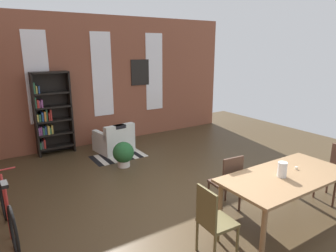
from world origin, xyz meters
TOP-DOWN VIEW (x-y plane):
  - ground_plane at (0.00, 0.00)m, footprint 11.47×11.47m
  - back_wall_brick at (0.00, 4.47)m, footprint 7.88×0.12m
  - window_pane_0 at (-1.61, 4.40)m, footprint 0.55×0.02m
  - window_pane_1 at (0.00, 4.40)m, footprint 0.55×0.02m
  - window_pane_2 at (1.61, 4.40)m, footprint 0.55×0.02m
  - dining_table at (0.76, -0.85)m, footprint 2.02×0.97m
  - vase_on_table at (0.65, -0.85)m, footprint 0.13×0.13m
  - tealight_candle_0 at (1.07, -0.80)m, footprint 0.04×0.04m
  - dining_chair_far_left at (0.30, -0.14)m, footprint 0.43×0.43m
  - dining_chair_head_left at (-0.63, -0.85)m, footprint 0.42×0.42m
  - dining_chair_head_right at (2.14, -0.86)m, footprint 0.43×0.43m
  - bookshelf_tall at (-1.44, 4.22)m, footprint 0.88×0.31m
  - armchair_white at (-0.10, 3.51)m, footprint 0.89×0.89m
  - bicycle_second at (-2.74, 1.05)m, footprint 0.44×1.73m
  - potted_plant_by_shelf at (-0.33, 2.47)m, footprint 0.47×0.47m
  - striped_rug at (-0.18, 3.11)m, footprint 1.26×0.77m
  - framed_picture at (1.13, 4.40)m, footprint 0.56×0.03m

SIDE VIEW (x-z plane):
  - ground_plane at x=0.00m, z-range 0.00..0.00m
  - striped_rug at x=-0.18m, z-range 0.00..0.01m
  - armchair_white at x=-0.10m, z-range -0.10..0.65m
  - potted_plant_by_shelf at x=-0.33m, z-range 0.02..0.59m
  - bicycle_second at x=-2.74m, z-range -0.11..0.79m
  - dining_chair_far_left at x=0.30m, z-range 0.04..0.99m
  - dining_chair_head_left at x=-0.63m, z-range 0.04..0.99m
  - dining_chair_head_right at x=2.14m, z-range 0.04..0.99m
  - dining_table at x=0.76m, z-range 0.31..1.08m
  - tealight_candle_0 at x=1.07m, z-range 0.77..0.81m
  - vase_on_table at x=0.65m, z-range 0.77..1.00m
  - bookshelf_tall at x=-1.44m, z-range -0.01..2.01m
  - back_wall_brick at x=0.00m, z-range 0.00..3.40m
  - window_pane_0 at x=-1.61m, z-range 0.76..2.97m
  - window_pane_1 at x=0.00m, z-range 0.76..2.97m
  - window_pane_2 at x=1.61m, z-range 0.76..2.97m
  - framed_picture at x=1.13m, z-range 1.53..2.25m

